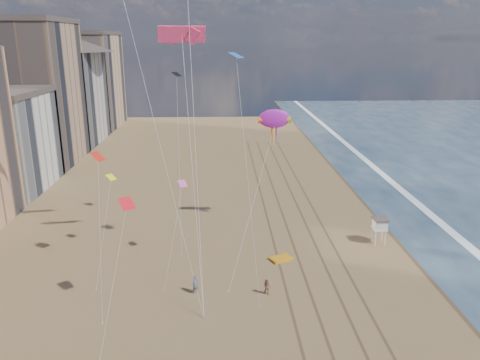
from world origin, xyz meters
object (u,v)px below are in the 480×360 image
(lifeguard_stand, at_px, (380,224))
(grounded_kite, at_px, (281,259))
(kite_flyer_b, at_px, (267,287))
(kite_flyer_a, at_px, (195,284))
(show_kite, at_px, (274,119))

(lifeguard_stand, bearing_deg, grounded_kite, -162.69)
(kite_flyer_b, bearing_deg, grounded_kite, 97.97)
(lifeguard_stand, height_order, kite_flyer_b, lifeguard_stand)
(grounded_kite, xyz_separation_m, kite_flyer_a, (-9.69, -7.18, 0.85))
(lifeguard_stand, xyz_separation_m, kite_flyer_a, (-22.64, -11.21, -1.63))
(lifeguard_stand, bearing_deg, show_kite, 154.37)
(grounded_kite, distance_m, show_kite, 18.05)
(kite_flyer_a, bearing_deg, lifeguard_stand, -13.85)
(kite_flyer_b, bearing_deg, kite_flyer_a, -159.70)
(show_kite, relative_size, kite_flyer_a, 11.74)
(lifeguard_stand, bearing_deg, kite_flyer_b, -142.40)
(kite_flyer_a, height_order, kite_flyer_b, kite_flyer_a)
(show_kite, bearing_deg, lifeguard_stand, -25.63)
(lifeguard_stand, xyz_separation_m, grounded_kite, (-12.96, -4.04, -2.48))
(lifeguard_stand, xyz_separation_m, show_kite, (-12.93, 6.20, 12.39))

